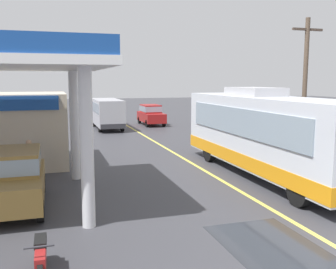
{
  "coord_description": "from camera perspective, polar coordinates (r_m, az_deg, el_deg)",
  "views": [
    {
      "loc": [
        -6.45,
        -6.09,
        3.98
      ],
      "look_at": [
        -1.5,
        10.0,
        1.6
      ],
      "focal_mm": 40.84,
      "sensor_mm": 36.0,
      "label": 1
    }
  ],
  "objects": [
    {
      "name": "pedestrian_near_pump",
      "position": [
        16.21,
        -19.98,
        -3.28
      ],
      "size": [
        0.55,
        0.22,
        1.66
      ],
      "color": "#33333F",
      "rests_on": "ground"
    },
    {
      "name": "car_at_pump",
      "position": [
        12.99,
        -21.84,
        -5.73
      ],
      "size": [
        1.7,
        4.2,
        1.82
      ],
      "color": "olive",
      "rests_on": "ground"
    },
    {
      "name": "car_trailing_behind_bus",
      "position": [
        34.58,
        -2.57,
        3.12
      ],
      "size": [
        1.7,
        4.2,
        1.82
      ],
      "color": "maroon",
      "rests_on": "ground"
    },
    {
      "name": "minibus_opposing_lane",
      "position": [
        32.11,
        -9.05,
        3.46
      ],
      "size": [
        2.04,
        6.13,
        2.44
      ],
      "color": "#A5A5AD",
      "rests_on": "ground"
    },
    {
      "name": "ground",
      "position": [
        27.17,
        -3.18,
        -0.39
      ],
      "size": [
        120.0,
        120.0,
        0.0
      ],
      "primitive_type": "plane",
      "color": "#38383D"
    },
    {
      "name": "utility_pole_roadside",
      "position": [
        21.67,
        19.75,
        7.07
      ],
      "size": [
        1.8,
        0.24,
        7.22
      ],
      "color": "brown",
      "rests_on": "ground"
    },
    {
      "name": "motorcycle_parked_forecourt",
      "position": [
        8.51,
        -18.44,
        -16.92
      ],
      "size": [
        0.55,
        1.8,
        0.92
      ],
      "color": "black",
      "rests_on": "ground"
    },
    {
      "name": "lane_divider_stripe",
      "position": [
        22.41,
        -0.09,
        -2.17
      ],
      "size": [
        0.16,
        50.0,
        0.01
      ],
      "primitive_type": "cube",
      "color": "#D8CC4C",
      "rests_on": "ground"
    },
    {
      "name": "coach_bus_main",
      "position": [
        16.44,
        14.35,
        -0.1
      ],
      "size": [
        2.6,
        11.04,
        3.69
      ],
      "color": "silver",
      "rests_on": "ground"
    },
    {
      "name": "wet_puddle_patch",
      "position": [
        9.66,
        16.38,
        -16.59
      ],
      "size": [
        2.24,
        4.06,
        0.01
      ],
      "primitive_type": "cube",
      "color": "#26282D",
      "rests_on": "ground"
    }
  ]
}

